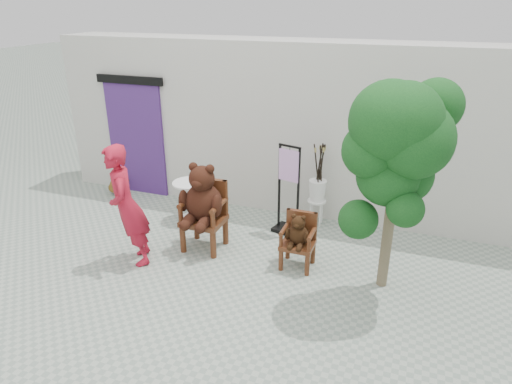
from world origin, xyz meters
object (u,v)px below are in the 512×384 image
chair_big (203,202)px  display_stand (288,200)px  tree (399,144)px  cafe_table (190,196)px  chair_small (298,235)px  stool_bucket (317,190)px  person (127,206)px

chair_big → display_stand: bearing=42.0°
tree → cafe_table: bearing=160.1°
chair_small → stool_bucket: (-0.05, 1.41, 0.14)m
stool_bucket → tree: 2.65m
chair_big → display_stand: display_stand is taller
display_stand → person: bearing=-122.7°
person → cafe_table: person is taller
chair_big → chair_small: bearing=-0.7°
chair_small → display_stand: size_ratio=0.56×
chair_big → display_stand: size_ratio=0.93×
cafe_table → person: bearing=-95.5°
cafe_table → tree: tree is taller
display_stand → chair_small: bearing=-50.6°
chair_small → tree: 2.06m
person → cafe_table: size_ratio=2.58×
stool_bucket → cafe_table: bearing=-165.2°
cafe_table → display_stand: size_ratio=0.47×
chair_small → cafe_table: 2.34m
cafe_table → display_stand: 1.75m
chair_big → cafe_table: size_ratio=1.99×
person → tree: (3.57, 0.35, 1.20)m
person → stool_bucket: bearing=98.6°
chair_big → stool_bucket: 2.02m
chair_small → stool_bucket: 1.42m
chair_big → tree: size_ratio=0.49×
chair_small → tree: bearing=-17.4°
chair_big → person: person is taller
chair_big → stool_bucket: size_ratio=0.97×
chair_big → cafe_table: chair_big is taller
display_stand → tree: size_ratio=0.53×
chair_big → person: 1.12m
chair_big → tree: bearing=-8.4°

